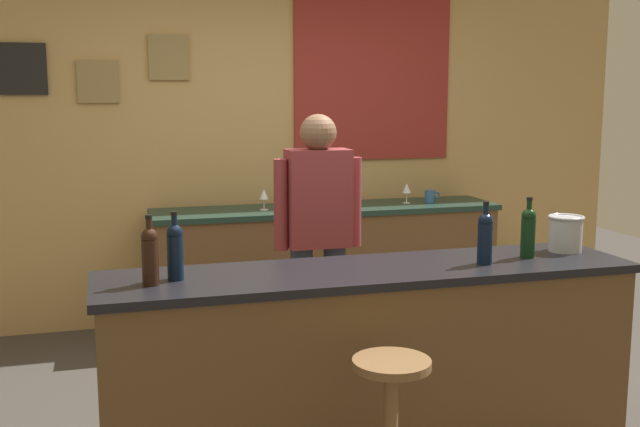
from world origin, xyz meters
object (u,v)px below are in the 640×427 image
object	(u,v)px
wine_bottle_a	(150,254)
ice_bucket	(566,233)
bar_stool	(391,411)
wine_bottle_b	(175,250)
wine_bottle_c	(485,236)
wine_glass_c	(407,189)
wine_glass_b	(322,193)
wine_bottle_d	(528,231)
coffee_mug	(430,196)
wine_glass_a	(264,195)
bartender	(318,233)

from	to	relation	value
wine_bottle_a	ice_bucket	size ratio (longest dim) A/B	1.63
ice_bucket	bar_stool	bearing A→B (deg)	-151.74
wine_bottle_a	wine_bottle_b	xyz separation A→B (m)	(0.11, 0.06, 0.00)
wine_bottle_c	wine_glass_c	size ratio (longest dim) A/B	1.97
ice_bucket	wine_glass_b	xyz separation A→B (m)	(-0.77, 1.91, -0.01)
wine_bottle_a	wine_bottle_d	world-z (taller)	same
coffee_mug	wine_bottle_a	bearing A→B (deg)	-137.13
ice_bucket	wine_bottle_a	bearing A→B (deg)	-176.74
wine_bottle_d	wine_glass_a	bearing A→B (deg)	114.46
ice_bucket	wine_glass_c	world-z (taller)	ice_bucket
bar_stool	wine_bottle_c	bearing A→B (deg)	36.82
wine_bottle_b	wine_bottle_c	size ratio (longest dim) A/B	1.00
bartender	ice_bucket	bearing A→B (deg)	-34.47
wine_bottle_d	wine_bottle_a	bearing A→B (deg)	-178.75
wine_bottle_d	ice_bucket	world-z (taller)	wine_bottle_d
wine_bottle_a	ice_bucket	distance (m)	2.13
ice_bucket	wine_glass_b	distance (m)	2.06
wine_bottle_b	coffee_mug	distance (m)	2.94
wine_glass_b	wine_glass_c	world-z (taller)	same
bartender	coffee_mug	bearing A→B (deg)	43.91
wine_glass_a	wine_bottle_a	bearing A→B (deg)	-114.32
bar_stool	coffee_mug	xyz separation A→B (m)	(1.34, 2.62, 0.49)
bartender	wine_glass_c	xyz separation A→B (m)	(1.05, 1.21, 0.07)
wine_bottle_a	wine_bottle_c	size ratio (longest dim) A/B	1.00
wine_glass_b	coffee_mug	size ratio (longest dim) A/B	1.24
wine_bottle_d	coffee_mug	size ratio (longest dim) A/B	2.45
wine_bottle_b	coffee_mug	world-z (taller)	wine_bottle_b
bartender	wine_bottle_d	size ratio (longest dim) A/B	5.29
bar_stool	wine_bottle_c	distance (m)	1.03
bartender	wine_bottle_d	distance (m)	1.21
wine_glass_c	coffee_mug	distance (m)	0.20
wine_bottle_b	wine_glass_a	bearing A→B (deg)	67.68
ice_bucket	wine_bottle_b	bearing A→B (deg)	-178.39
wine_glass_a	wine_glass_c	world-z (taller)	same
wine_glass_c	ice_bucket	bearing A→B (deg)	-88.07
wine_bottle_a	wine_glass_a	xyz separation A→B (m)	(0.93, 2.06, -0.05)
wine_glass_c	coffee_mug	bearing A→B (deg)	-4.52
wine_glass_c	wine_bottle_b	bearing A→B (deg)	-133.67
bar_stool	wine_bottle_d	world-z (taller)	wine_bottle_d
bartender	wine_glass_c	bearing A→B (deg)	49.03
coffee_mug	ice_bucket	bearing A→B (deg)	-93.61
wine_glass_a	ice_bucket	bearing A→B (deg)	-58.50
wine_bottle_a	wine_glass_c	distance (m)	2.94
wine_bottle_b	coffee_mug	bearing A→B (deg)	43.44
wine_bottle_c	coffee_mug	distance (m)	2.22
bar_stool	wine_bottle_b	xyz separation A→B (m)	(-0.79, 0.60, 0.60)
bartender	wine_glass_b	distance (m)	1.20
bar_stool	wine_bottle_b	size ratio (longest dim) A/B	2.22
bar_stool	wine_glass_b	world-z (taller)	wine_glass_b
bar_stool	wine_bottle_d	distance (m)	1.26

